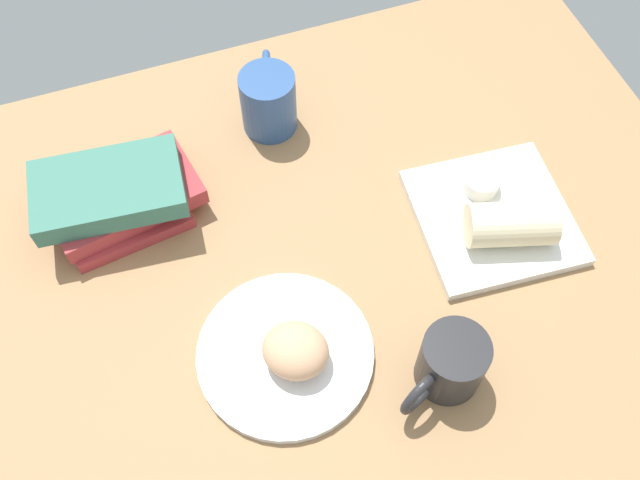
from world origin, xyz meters
The scene contains 9 objects.
dining_table centered at (0.00, 0.00, 2.00)cm, with size 110.00×90.00×4.00cm, color #9E754C.
round_plate centered at (-14.27, -12.39, 4.70)cm, with size 23.44×23.44×1.40cm, color white.
scone_pastry centered at (-13.21, -13.77, 8.27)cm, with size 8.70×7.83×5.74cm, color tan.
square_plate centered at (21.28, -2.26, 4.80)cm, with size 21.97×21.97×1.60cm, color white.
sauce_cup centered at (21.34, 2.68, 7.04)cm, with size 5.40×5.40×2.68cm.
breakfast_wrap centered at (21.23, -6.21, 8.79)cm, with size 6.39×6.39×12.32cm, color beige.
book_stack centered at (-29.96, 17.27, 8.43)cm, with size 24.21×17.14×8.80cm.
coffee_mug centered at (-4.07, 26.76, 9.31)cm, with size 8.71×13.95×10.41cm.
second_mug centered at (4.36, -22.13, 8.80)cm, with size 12.92×8.58×9.38cm.
Camera 1 is at (-21.56, -46.66, 92.60)cm, focal length 39.64 mm.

